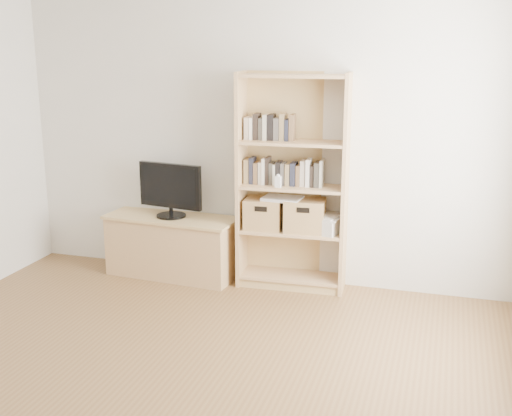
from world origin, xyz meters
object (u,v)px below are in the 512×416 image
at_px(baby_monitor, 278,182).
at_px(basket_left, 264,213).
at_px(bookshelf, 292,183).
at_px(laptop, 282,198).
at_px(basket_right, 305,215).
at_px(tv_stand, 172,247).
at_px(television, 170,190).

bearing_deg(baby_monitor, basket_left, 155.50).
distance_m(bookshelf, basket_left, 0.38).
bearing_deg(laptop, baby_monitor, -95.50).
relative_size(bookshelf, basket_left, 5.82).
relative_size(basket_left, basket_right, 0.95).
relative_size(tv_stand, baby_monitor, 12.43).
bearing_deg(laptop, television, -174.18).
distance_m(tv_stand, laptop, 1.18).
bearing_deg(basket_right, television, 176.95).
xyz_separation_m(tv_stand, laptop, (1.05, 0.04, 0.53)).
distance_m(television, baby_monitor, 1.05).
relative_size(tv_stand, basket_left, 3.65).
xyz_separation_m(tv_stand, bookshelf, (1.13, 0.05, 0.67)).
bearing_deg(television, basket_left, 11.04).
bearing_deg(bookshelf, television, 179.74).
bearing_deg(laptop, basket_left, -175.00).
xyz_separation_m(bookshelf, baby_monitor, (-0.10, -0.11, 0.03)).
distance_m(basket_right, laptop, 0.24).
height_order(tv_stand, basket_left, basket_left).
relative_size(tv_stand, television, 1.88).
height_order(baby_monitor, basket_left, baby_monitor).
bearing_deg(laptop, basket_right, 8.04).
relative_size(tv_stand, basket_right, 3.47).
distance_m(baby_monitor, basket_left, 0.36).
distance_m(bookshelf, television, 1.14).
bearing_deg(basket_left, television, 177.71).
height_order(tv_stand, bookshelf, bookshelf).
distance_m(tv_stand, basket_right, 1.31).
height_order(tv_stand, television, television).
bearing_deg(baby_monitor, television, -176.46).
bearing_deg(bookshelf, tv_stand, 179.74).
distance_m(tv_stand, baby_monitor, 1.25).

